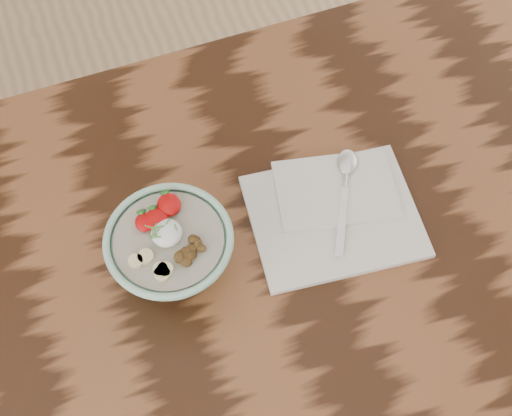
% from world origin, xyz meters
% --- Properties ---
extents(table, '(1.60, 0.90, 0.75)m').
position_xyz_m(table, '(0.00, 0.00, 0.66)').
color(table, black).
rests_on(table, ground).
extents(breakfast_bowl, '(0.17, 0.17, 0.11)m').
position_xyz_m(breakfast_bowl, '(0.04, 0.06, 0.81)').
color(breakfast_bowl, '#9CD2B6').
rests_on(breakfast_bowl, table).
extents(napkin, '(0.26, 0.22, 0.01)m').
position_xyz_m(napkin, '(0.28, 0.07, 0.76)').
color(napkin, silver).
rests_on(napkin, table).
extents(spoon, '(0.10, 0.17, 0.01)m').
position_xyz_m(spoon, '(0.32, 0.11, 0.77)').
color(spoon, silver).
rests_on(spoon, napkin).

